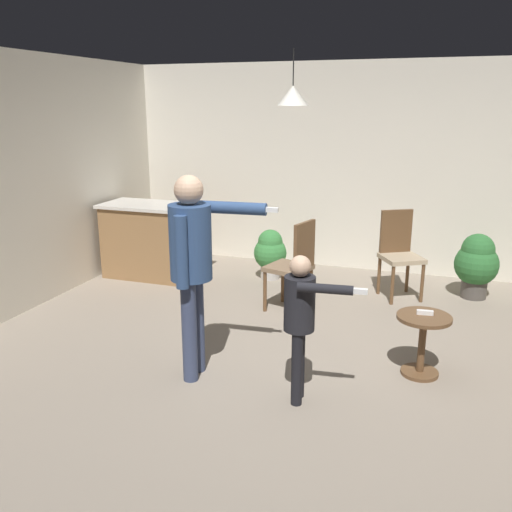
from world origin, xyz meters
TOP-DOWN VIEW (x-y plane):
  - ground at (0.00, 0.00)m, footprint 7.68×7.68m
  - wall_back at (0.00, 3.20)m, footprint 6.40×0.10m
  - kitchen_counter at (-2.45, 1.94)m, footprint 1.26×0.66m
  - side_table_by_couch at (0.96, 0.27)m, footprint 0.44×0.44m
  - person_adult at (-0.79, -0.35)m, footprint 0.80×0.53m
  - person_child at (0.11, -0.46)m, footprint 0.61×0.33m
  - dining_chair_by_counter at (-0.41, 1.32)m, footprint 0.52×0.52m
  - dining_chair_near_wall at (0.60, 2.19)m, footprint 0.58×0.58m
  - potted_plant_corner at (1.45, 2.42)m, footprint 0.49×0.49m
  - potted_plant_by_wall at (-1.00, 2.34)m, footprint 0.42×0.42m
  - spare_remote_on_table at (0.96, 0.30)m, footprint 0.13×0.05m
  - ceiling_light_pendant at (-0.50, 1.48)m, footprint 0.32×0.32m

SIDE VIEW (x-z plane):
  - ground at x=0.00m, z-range 0.00..0.00m
  - side_table_by_couch at x=0.96m, z-range 0.07..0.59m
  - potted_plant_by_wall at x=-1.00m, z-range 0.03..0.67m
  - potted_plant_corner at x=1.45m, z-range 0.04..0.79m
  - kitchen_counter at x=-2.45m, z-range 0.00..0.95m
  - spare_remote_on_table at x=0.96m, z-range 0.52..0.56m
  - dining_chair_by_counter at x=-0.41m, z-range 0.05..1.05m
  - dining_chair_near_wall at x=0.60m, z-range 0.05..1.05m
  - person_child at x=0.11m, z-range 0.14..1.28m
  - person_adult at x=-0.79m, z-range 0.20..1.86m
  - wall_back at x=0.00m, z-range 0.00..2.70m
  - ceiling_light_pendant at x=-0.50m, z-range 1.98..2.53m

